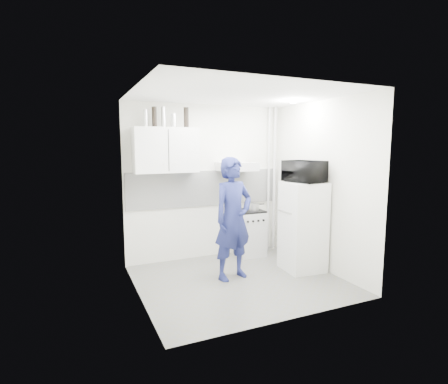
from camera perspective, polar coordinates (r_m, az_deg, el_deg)
name	(u,v)px	position (r m, az deg, el deg)	size (l,w,h in m)	color
floor	(239,280)	(5.17, 2.45, -14.23)	(2.80, 2.80, 0.00)	#636256
ceiling	(240,94)	(4.85, 2.62, 15.65)	(2.80, 2.80, 0.00)	white
wall_back	(207,182)	(5.98, -2.84, 1.61)	(2.80, 2.80, 0.00)	white
wall_left	(137,196)	(4.40, -14.00, -0.72)	(2.60, 2.60, 0.00)	white
wall_right	(320,186)	(5.60, 15.44, 0.96)	(2.60, 2.60, 0.00)	white
person	(233,219)	(5.02, 1.50, -4.36)	(0.64, 0.42, 1.76)	navy
stove	(249,233)	(6.19, 4.04, -6.76)	(0.49, 0.49, 0.78)	silver
fridge	(303,226)	(5.53, 12.76, -5.51)	(0.57, 0.57, 1.37)	white
stove_top	(249,211)	(6.11, 4.08, -3.08)	(0.47, 0.47, 0.03)	black
saucepan	(253,207)	(6.11, 4.78, -2.40)	(0.21, 0.21, 0.11)	silver
microwave	(305,171)	(5.40, 13.02, 3.29)	(0.40, 0.59, 0.33)	black
bottle_b	(146,118)	(5.49, -12.69, 11.66)	(0.07, 0.07, 0.26)	silver
bottle_c	(154,117)	(5.52, -11.31, 11.93)	(0.07, 0.07, 0.31)	black
bottle_d	(163,117)	(5.56, -9.87, 11.95)	(0.07, 0.07, 0.31)	silver
canister_a	(173,121)	(5.60, -8.26, 11.46)	(0.08, 0.08, 0.21)	silver
bottle_e	(186,118)	(5.66, -6.19, 11.98)	(0.08, 0.08, 0.32)	black
upper_cabinet	(166,150)	(5.55, -9.51, 6.76)	(1.00, 0.35, 0.70)	white
range_hood	(237,167)	(5.91, 2.11, 4.17)	(0.60, 0.50, 0.14)	silver
backsplash	(207,188)	(5.97, -2.78, 0.64)	(2.74, 0.03, 0.60)	white
pipe_a	(274,180)	(6.49, 8.18, 2.01)	(0.05, 0.05, 2.60)	silver
pipe_b	(269,180)	(6.43, 7.28, 1.97)	(0.04, 0.04, 2.60)	silver
ceiling_spot_fixture	(293,102)	(5.53, 11.25, 14.20)	(0.10, 0.10, 0.02)	white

